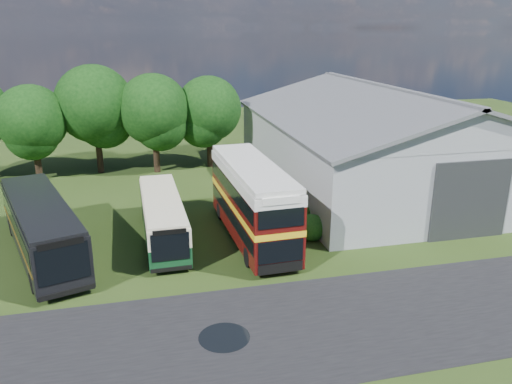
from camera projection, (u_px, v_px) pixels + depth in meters
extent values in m
plane|color=#223711|center=(244.00, 298.00, 24.27)|extent=(120.00, 120.00, 0.00)
cube|color=black|center=(324.00, 324.00, 22.16)|extent=(60.00, 8.00, 0.02)
cylinder|color=black|center=(224.00, 338.00, 21.16)|extent=(2.20, 2.20, 0.01)
cube|color=gray|center=(380.00, 151.00, 41.49)|extent=(18.00, 24.00, 5.50)
cube|color=#2D3033|center=(470.00, 200.00, 30.41)|extent=(5.20, 0.18, 5.00)
cylinder|color=black|center=(38.00, 163.00, 42.64)|extent=(0.56, 0.56, 3.06)
sphere|color=black|center=(32.00, 119.00, 41.46)|extent=(5.78, 5.78, 5.78)
cylinder|color=black|center=(99.00, 153.00, 44.85)|extent=(0.56, 0.56, 3.60)
sphere|color=black|center=(94.00, 104.00, 43.48)|extent=(6.80, 6.80, 6.80)
cylinder|color=black|center=(156.00, 154.00, 45.07)|extent=(0.56, 0.56, 3.31)
sphere|color=black|center=(153.00, 109.00, 43.81)|extent=(6.26, 6.26, 6.26)
cylinder|color=black|center=(210.00, 150.00, 46.94)|extent=(0.56, 0.56, 3.17)
sphere|color=black|center=(209.00, 109.00, 45.72)|extent=(5.98, 5.98, 5.98)
sphere|color=#194714|center=(312.00, 239.00, 31.04)|extent=(1.70, 1.70, 1.70)
sphere|color=#194714|center=(301.00, 227.00, 32.89)|extent=(1.60, 1.60, 1.60)
sphere|color=#194714|center=(292.00, 217.00, 34.74)|extent=(1.80, 1.80, 1.80)
cube|color=#0F381D|center=(163.00, 217.00, 30.54)|extent=(2.54, 10.07, 2.49)
cube|color=#450B09|center=(252.00, 199.00, 30.45)|extent=(3.29, 11.24, 4.46)
cube|color=black|center=(42.00, 226.00, 28.24)|extent=(6.38, 12.30, 2.99)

